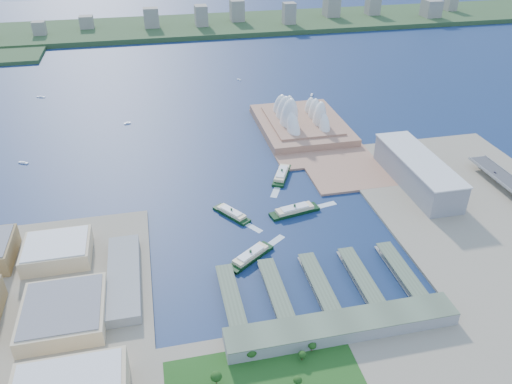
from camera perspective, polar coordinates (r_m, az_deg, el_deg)
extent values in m
plane|color=#0D1C40|center=(536.46, 3.12, -5.78)|extent=(3000.00, 3000.00, 0.00)
cube|color=gray|center=(462.48, -25.79, -16.82)|extent=(220.00, 390.00, 3.00)
cube|color=gray|center=(602.92, 27.15, -4.88)|extent=(240.00, 500.00, 3.00)
cube|color=#A07158|center=(778.24, 5.80, 6.72)|extent=(135.00, 220.00, 3.00)
cube|color=#2D4926|center=(1431.90, -7.68, 18.24)|extent=(2200.00, 260.00, 12.00)
cube|color=gray|center=(657.33, 17.93, 2.25)|extent=(45.00, 155.00, 35.00)
cube|color=gray|center=(439.42, 9.86, -14.91)|extent=(200.00, 28.00, 12.00)
imported|color=slate|center=(702.89, 25.66, 2.04)|extent=(1.78, 4.38, 1.27)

